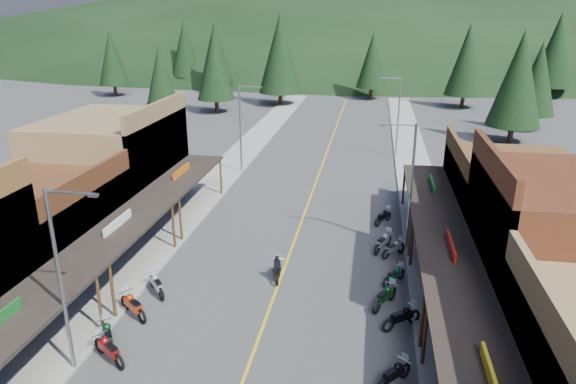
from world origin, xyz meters
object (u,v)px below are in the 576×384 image
at_px(pine_3, 372,60).
at_px(bike_east_10, 394,248).
at_px(shop_west_2, 35,230).
at_px(shop_east_3, 511,199).
at_px(streetlight_1, 242,125).
at_px(pine_0, 112,58).
at_px(pine_4, 467,60).
at_px(bike_east_12, 383,216).
at_px(bike_east_8, 385,296).
at_px(bike_east_9, 394,275).
at_px(shop_west_3, 115,165).
at_px(pine_8, 161,79).
at_px(shop_east_2, 563,250).
at_px(pine_1, 216,51).
at_px(bike_west_7, 133,304).
at_px(bike_west_5, 108,348).
at_px(pine_10, 215,65).
at_px(pedestrian_east_a, 442,310).
at_px(bike_west_8, 156,284).
at_px(streetlight_3, 397,113).
at_px(bike_east_11, 383,241).
at_px(pine_2, 280,53).
at_px(streetlight_0, 62,275).
at_px(bike_east_7, 402,316).
at_px(pine_7, 185,48).
at_px(pedestrian_east_b, 424,209).
at_px(pine_11, 519,78).
at_px(rider_on_bike, 278,269).
at_px(bike_east_6, 394,374).
at_px(bike_west_6, 108,334).
at_px(streetlight_2, 409,182).
at_px(pine_9, 538,79).

xyz_separation_m(pine_3, bike_east_10, (2.28, -59.10, -5.93)).
height_order(shop_west_2, shop_east_3, same).
distance_m(streetlight_1, pine_0, 51.93).
xyz_separation_m(pine_4, bike_east_12, (-12.31, -48.09, -6.66)).
distance_m(bike_east_8, bike_east_9, 2.55).
height_order(shop_west_3, pine_8, pine_8).
height_order(shop_east_2, pine_3, pine_3).
bearing_deg(pine_1, bike_west_7, -76.25).
bearing_deg(bike_east_8, pine_0, 156.45).
xyz_separation_m(bike_west_5, bike_east_8, (11.59, 6.26, -0.01)).
bearing_deg(pine_1, pine_0, -153.43).
distance_m(pine_10, pedestrian_east_a, 57.24).
bearing_deg(shop_west_2, bike_west_8, -10.33).
distance_m(pine_4, bike_west_7, 66.84).
distance_m(pine_0, bike_east_8, 76.43).
relative_size(bike_west_7, bike_west_8, 1.08).
height_order(streetlight_3, bike_east_11, streetlight_3).
bearing_deg(pine_8, pine_2, 56.31).
distance_m(streetlight_0, bike_west_5, 4.03).
bearing_deg(bike_east_7, bike_east_9, 145.46).
xyz_separation_m(shop_east_2, pine_7, (-45.78, 74.30, 3.72)).
relative_size(bike_east_11, pedestrian_east_b, 1.28).
bearing_deg(pine_2, bike_east_12, -71.20).
height_order(pine_8, bike_east_8, pine_8).
xyz_separation_m(pine_2, bike_east_10, (16.28, -51.10, -7.44)).
bearing_deg(pedestrian_east_b, pine_1, -76.58).
distance_m(pine_3, pine_11, 32.26).
height_order(streetlight_1, rider_on_bike, streetlight_1).
height_order(shop_west_3, bike_east_10, shop_west_3).
height_order(streetlight_1, pine_10, pine_10).
bearing_deg(bike_east_10, pine_1, 157.74).
bearing_deg(pedestrian_east_a, bike_east_12, -178.32).
xyz_separation_m(pine_10, bike_east_6, (23.97, -54.79, -6.21)).
bearing_deg(bike_west_7, shop_east_2, -42.86).
bearing_deg(bike_west_6, shop_east_2, -17.72).
xyz_separation_m(streetlight_1, bike_west_7, (0.54, -23.87, -3.79)).
xyz_separation_m(pine_10, bike_east_10, (24.28, -43.10, -6.23)).
distance_m(shop_west_3, bike_west_8, 13.70).
height_order(pine_8, bike_east_11, pine_8).
bearing_deg(pine_4, pine_11, -84.81).
relative_size(streetlight_2, streetlight_3, 1.00).
bearing_deg(pedestrian_east_a, bike_east_9, -163.17).
distance_m(pine_4, pedestrian_east_b, 48.69).
distance_m(pine_3, bike_west_8, 66.72).
height_order(pine_8, pine_11, pine_11).
height_order(shop_west_3, bike_east_11, shop_west_3).
relative_size(pine_1, bike_east_12, 6.17).
relative_size(pine_9, bike_west_5, 4.79).
relative_size(streetlight_1, bike_west_6, 3.76).
xyz_separation_m(streetlight_2, bike_east_6, (-0.99, -12.79, -3.88)).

